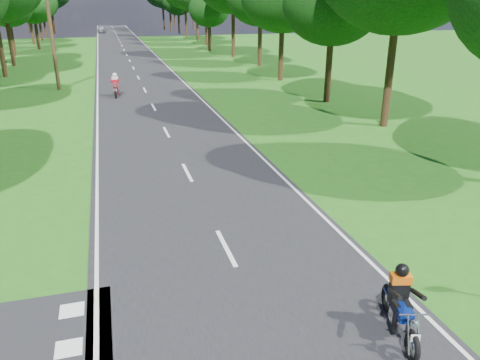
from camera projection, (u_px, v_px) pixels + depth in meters
name	position (u px, v px, depth m)	size (l,w,h in m)	color
ground	(248.00, 291.00, 10.59)	(160.00, 160.00, 0.00)	#1F5A14
main_road	(127.00, 55.00, 55.45)	(7.00, 140.00, 0.02)	black
road_markings	(126.00, 57.00, 53.73)	(7.40, 140.00, 0.01)	silver
telegraph_pole	(51.00, 31.00, 32.72)	(1.20, 0.26, 8.00)	#382616
rider_near_blue	(402.00, 302.00, 8.96)	(0.58, 1.74, 1.45)	navy
rider_far_red	(115.00, 85.00, 31.43)	(0.62, 1.86, 1.55)	#B10D1F
distant_car	(102.00, 30.00, 91.57)	(1.47, 3.64, 1.24)	#ABAEB2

